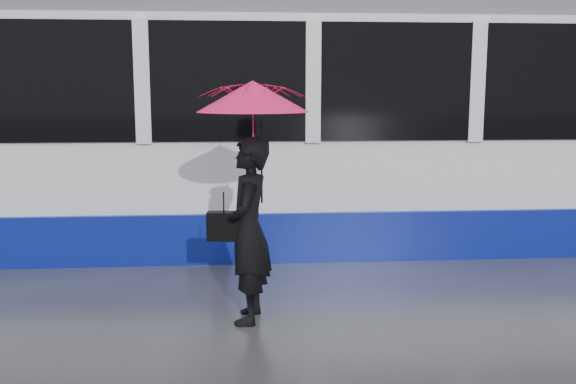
{
  "coord_description": "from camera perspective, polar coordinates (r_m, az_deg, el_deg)",
  "views": [
    {
      "loc": [
        -0.55,
        -6.39,
        2.1
      ],
      "look_at": [
        -0.05,
        -0.1,
        1.1
      ],
      "focal_mm": 40.0,
      "sensor_mm": 36.0,
      "label": 1
    }
  ],
  "objects": [
    {
      "name": "umbrella",
      "position": [
        5.69,
        -3.13,
        6.55
      ],
      "size": [
        1.11,
        1.11,
        1.14
      ],
      "rotation": [
        0.0,
        0.0,
        -0.12
      ],
      "color": "#F61484",
      "rests_on": "ground"
    },
    {
      "name": "rails",
      "position": [
        9.15,
        -0.97,
        -4.2
      ],
      "size": [
        34.0,
        1.51,
        0.02
      ],
      "color": "#3F3D38",
      "rests_on": "ground"
    },
    {
      "name": "tram",
      "position": [
        9.27,
        -20.87,
        5.57
      ],
      "size": [
        26.0,
        2.56,
        3.35
      ],
      "color": "white",
      "rests_on": "ground"
    },
    {
      "name": "woman",
      "position": [
        5.82,
        -3.54,
        -3.43
      ],
      "size": [
        0.48,
        0.66,
        1.69
      ],
      "primitive_type": "imported",
      "rotation": [
        0.0,
        0.0,
        -1.7
      ],
      "color": "black",
      "rests_on": "ground"
    },
    {
      "name": "ground",
      "position": [
        6.75,
        0.36,
        -9.13
      ],
      "size": [
        90.0,
        90.0,
        0.0
      ],
      "primitive_type": "plane",
      "color": "#2D2D32",
      "rests_on": "ground"
    },
    {
      "name": "handbag",
      "position": [
        5.83,
        -5.71,
        -3.02
      ],
      "size": [
        0.32,
        0.17,
        0.44
      ],
      "rotation": [
        0.0,
        0.0,
        -0.12
      ],
      "color": "black",
      "rests_on": "ground"
    }
  ]
}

